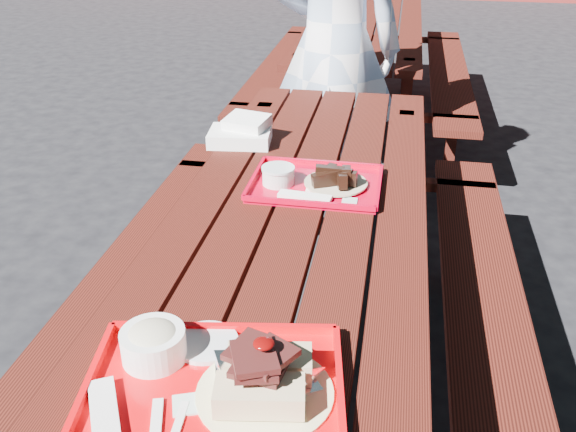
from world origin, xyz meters
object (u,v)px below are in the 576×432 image
Objects in this scene: far_tray at (313,182)px; picnic_table_far at (364,50)px; picnic_table_near at (297,269)px; near_tray at (214,375)px; person at (334,48)px.

picnic_table_far is at bearing 90.48° from far_tray.
near_tray is at bearing -92.83° from picnic_table_near.
picnic_table_near is 1.00× the size of picnic_table_far.
near_tray is at bearing -90.59° from picnic_table_far.
near_tray is 1.32× the size of far_tray.
person reaches higher than near_tray.
picnic_table_near is 5.92× the size of far_tray.
person is (-0.06, -1.36, 0.33)m from picnic_table_far.
person is (-0.08, 1.26, 0.12)m from far_tray.
near_tray is 0.92m from far_tray.
far_tray is at bearing 83.01° from picnic_table_near.
person reaches higher than far_tray.
picnic_table_near is at bearing -90.00° from picnic_table_far.
picnic_table_far is 1.40m from person.
near_tray is 2.18m from person.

